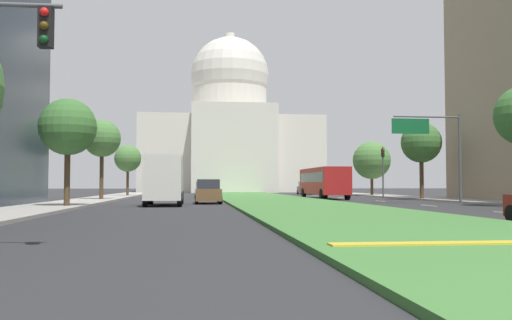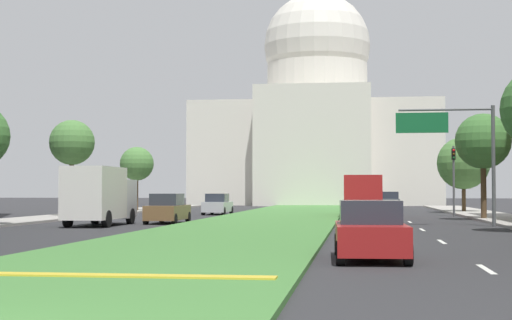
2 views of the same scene
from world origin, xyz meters
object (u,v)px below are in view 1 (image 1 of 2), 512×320
Objects in this scene: street_tree_left_distant at (128,159)px; sedan_distant at (204,190)px; street_tree_right_far at (421,143)px; city_bus at (323,180)px; sedan_midblock at (208,192)px; box_truck_delivery at (164,180)px; street_tree_left_mid at (68,127)px; street_tree_left_far at (102,139)px; sedan_very_far at (201,188)px; sedan_far_horizon at (306,188)px; street_tree_right_distant at (372,160)px; capitol_building at (230,133)px; overhead_guide_sign at (435,140)px; traffic_light_far_right at (383,165)px.

sedan_distant is (8.41, -6.18, -3.48)m from street_tree_left_distant.
street_tree_right_far reaches higher than city_bus.
box_truck_delivery is at bearing -129.83° from sedan_midblock.
city_bus is at bearing -20.90° from sedan_distant.
street_tree_left_mid is at bearing -109.74° from sedan_distant.
sedan_very_far is (8.93, 44.03, -4.44)m from street_tree_left_far.
sedan_far_horizon is at bearing 61.30° from street_tree_left_mid.
box_truck_delivery is at bearing -93.15° from sedan_very_far.
street_tree_left_far is 1.64× the size of sedan_very_far.
street_tree_right_distant reaches higher than box_truck_delivery.
sedan_distant is at bearing -36.33° from street_tree_left_distant.
sedan_very_far is at bearing 89.88° from sedan_midblock.
sedan_midblock is at bearing -90.12° from sedan_very_far.
street_tree_right_distant is 35.59m from box_truck_delivery.
sedan_distant is at bearing 81.62° from box_truck_delivery.
sedan_very_far is at bearing 89.84° from sedan_distant.
city_bus is at bearing 43.82° from street_tree_left_mid.
street_tree_left_far is at bearing -104.96° from capitol_building.
sedan_midblock is (-16.39, 1.81, -3.81)m from overhead_guide_sign.
street_tree_left_far reaches higher than sedan_midblock.
capitol_building is 41.40m from street_tree_right_distant.
street_tree_left_distant is 1.38× the size of sedan_very_far.
street_tree_left_distant is at bearing 101.77° from box_truck_delivery.
street_tree_right_far is 28.28m from sedan_far_horizon.
street_tree_left_distant is at bearing -178.28° from street_tree_right_distant.
street_tree_left_far is at bearing 117.39° from box_truck_delivery.
box_truck_delivery reaches higher than sedan_midblock.
traffic_light_far_right is 1.16× the size of sedan_midblock.
traffic_light_far_right is 18.42m from sedan_distant.
capitol_building is at bearing 70.30° from street_tree_left_distant.
street_tree_right_distant is at bearing 81.81° from overhead_guide_sign.
street_tree_left_mid is at bearing -118.70° from sedan_far_horizon.
sedan_far_horizon is at bearing 100.61° from traffic_light_far_right.
sedan_far_horizon is (14.27, 34.51, 0.02)m from sedan_midblock.
traffic_light_far_right is 9.65m from street_tree_right_distant.
overhead_guide_sign reaches higher than street_tree_left_mid.
street_tree_right_far is 31.70m from street_tree_left_distant.
street_tree_right_far is at bearing 26.72° from street_tree_left_mid.
sedan_midblock is (-5.59, -61.74, -10.15)m from capitol_building.
box_truck_delivery is at bearing -130.34° from street_tree_right_distant.
street_tree_left_far is at bearing -167.96° from city_bus.
street_tree_right_far is 21.78m from sedan_distant.
street_tree_left_distant is at bearing -152.44° from sedan_far_horizon.
street_tree_right_far reaches higher than street_tree_left_distant.
traffic_light_far_right is at bearing 38.41° from street_tree_left_mid.
overhead_guide_sign is (-1.71, -15.93, 1.32)m from traffic_light_far_right.
capitol_building is 4.68× the size of street_tree_right_far.
street_tree_right_far is (27.94, -0.84, -0.17)m from street_tree_left_far.
capitol_building is 5.04× the size of box_truck_delivery.
capitol_building is at bearing 82.55° from box_truck_delivery.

